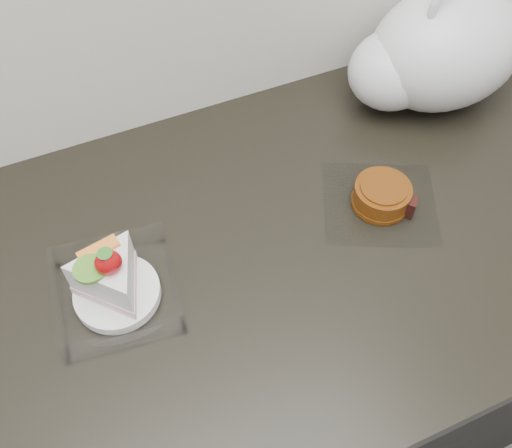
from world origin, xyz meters
TOP-DOWN VIEW (x-y plane):
  - counter at (0.00, 1.69)m, footprint 2.04×0.64m
  - cake_tray at (-0.11, 1.69)m, footprint 0.17×0.17m
  - mooncake_wrap at (0.30, 1.69)m, footprint 0.22×0.22m
  - plastic_bag at (0.49, 1.87)m, footprint 0.31×0.23m

SIDE VIEW (x-z plane):
  - counter at x=0.00m, z-range 0.00..0.90m
  - mooncake_wrap at x=0.30m, z-range 0.90..0.94m
  - cake_tray at x=-0.11m, z-range 0.87..0.99m
  - plastic_bag at x=0.49m, z-range 0.87..1.12m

